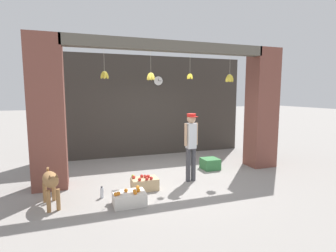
{
  "coord_description": "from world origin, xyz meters",
  "views": [
    {
      "loc": [
        -2.09,
        -5.74,
        2.04
      ],
      "look_at": [
        0.0,
        0.38,
        1.23
      ],
      "focal_mm": 28.0,
      "sensor_mm": 36.0,
      "label": 1
    }
  ],
  "objects": [
    {
      "name": "wall_clock",
      "position": [
        0.39,
        2.52,
        2.44
      ],
      "size": [
        0.31,
        0.03,
        0.31
      ],
      "color": "black"
    },
    {
      "name": "water_bottle",
      "position": [
        -1.73,
        -0.66,
        0.11
      ],
      "size": [
        0.07,
        0.07,
        0.23
      ],
      "color": "silver",
      "rests_on": "ground_plane"
    },
    {
      "name": "shop_back_wall",
      "position": [
        0.0,
        2.59,
        1.62
      ],
      "size": [
        6.74,
        0.12,
        3.24
      ],
      "primitive_type": "cube",
      "color": "#38332D",
      "rests_on": "ground_plane"
    },
    {
      "name": "shopkeeper",
      "position": [
        0.33,
        -0.29,
        0.92
      ],
      "size": [
        0.34,
        0.27,
        1.58
      ],
      "rotation": [
        0.0,
        0.0,
        3.25
      ],
      "color": "#424247",
      "rests_on": "ground_plane"
    },
    {
      "name": "shop_pillar_right",
      "position": [
        2.72,
        0.3,
        1.62
      ],
      "size": [
        0.7,
        0.6,
        3.24
      ],
      "primitive_type": "cube",
      "color": "brown",
      "rests_on": "ground_plane"
    },
    {
      "name": "produce_box_green",
      "position": [
        1.22,
        0.42,
        0.15
      ],
      "size": [
        0.44,
        0.44,
        0.29
      ],
      "primitive_type": "cube",
      "color": "#387A42",
      "rests_on": "ground_plane"
    },
    {
      "name": "shop_pillar_left",
      "position": [
        -2.72,
        0.3,
        1.62
      ],
      "size": [
        0.7,
        0.6,
        3.24
      ],
      "primitive_type": "cube",
      "color": "brown",
      "rests_on": "ground_plane"
    },
    {
      "name": "ground_plane",
      "position": [
        0.0,
        0.0,
        0.0
      ],
      "size": [
        60.0,
        60.0,
        0.0
      ],
      "primitive_type": "plane",
      "color": "gray"
    },
    {
      "name": "storefront_awning",
      "position": [
        0.02,
        0.12,
        3.08
      ],
      "size": [
        4.84,
        0.29,
        0.93
      ],
      "color": "#5B564C"
    },
    {
      "name": "fruit_crate_apples",
      "position": [
        -0.83,
        -0.5,
        0.13
      ],
      "size": [
        0.55,
        0.36,
        0.31
      ],
      "color": "tan",
      "rests_on": "ground_plane"
    },
    {
      "name": "fruit_crate_oranges",
      "position": [
        -1.28,
        -1.16,
        0.12
      ],
      "size": [
        0.59,
        0.41,
        0.3
      ],
      "color": "silver",
      "rests_on": "ground_plane"
    },
    {
      "name": "dog",
      "position": [
        -2.61,
        -0.79,
        0.47
      ],
      "size": [
        0.4,
        0.93,
        0.69
      ],
      "rotation": [
        0.0,
        0.0,
        -1.34
      ],
      "color": "#9E7042",
      "rests_on": "ground_plane"
    }
  ]
}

